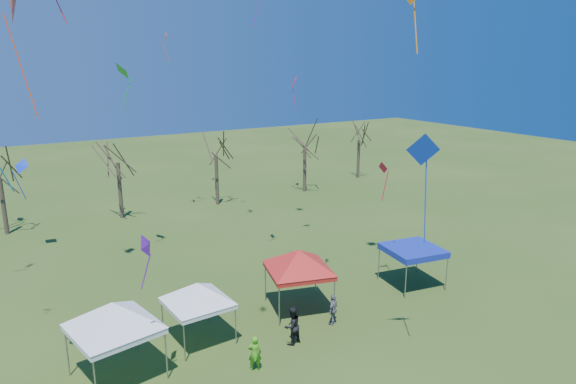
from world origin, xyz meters
name	(u,v)px	position (x,y,z in m)	size (l,w,h in m)	color
ground	(307,346)	(0.00, 0.00, 0.00)	(140.00, 140.00, 0.00)	#2E4917
tree_2	(116,142)	(-2.37, 24.38, 6.29)	(3.71, 3.71, 8.18)	#3D2D21
tree_3	(215,137)	(6.03, 24.04, 6.08)	(3.59, 3.59, 7.91)	#3D2D21
tree_4	(305,130)	(15.36, 24.00, 6.06)	(3.58, 3.58, 7.89)	#3D2D21
tree_5	(360,126)	(23.72, 26.07, 5.73)	(3.39, 3.39, 7.46)	#3D2D21
tent_white_west	(112,308)	(-7.95, 1.99, 3.13)	(4.32, 4.32, 3.87)	gray
tent_white_mid	(197,287)	(-4.04, 2.96, 2.70)	(3.78, 3.78, 3.34)	gray
tent_red	(299,254)	(1.55, 3.20, 3.07)	(4.17, 4.17, 3.81)	gray
tent_blue	(413,250)	(8.75, 2.39, 2.11)	(3.34, 3.34, 2.30)	gray
person_green	(255,353)	(-2.90, -0.44, 0.77)	(0.56, 0.37, 1.54)	#44A61A
person_dark	(292,326)	(-0.50, 0.51, 0.90)	(0.87, 0.68, 1.80)	black
person_grey	(333,309)	(2.17, 1.02, 0.78)	(0.91, 0.38, 1.56)	slate
kite_12	(294,81)	(13.89, 23.62, 10.76)	(0.82, 1.08, 3.08)	red
kite_1	(146,246)	(-6.82, 0.50, 5.97)	(0.83, 0.94, 2.10)	#68169D
kite_17	(383,169)	(10.22, 6.85, 5.92)	(0.50, 0.84, 2.55)	red
kite_19	(165,37)	(1.33, 21.85, 14.29)	(0.60, 0.86, 2.28)	red
kite_5	(423,151)	(3.28, -3.14, 9.18)	(1.39, 1.02, 4.49)	#1237BF
kite_13	(21,166)	(-9.56, 19.38, 5.96)	(1.29, 1.36, 2.91)	blue
kite_11	(123,71)	(-3.80, 14.42, 12.01)	(1.02, 1.38, 2.73)	#16932D
kite_8	(12,0)	(-10.10, 2.27, 14.50)	(0.70, 1.61, 4.69)	#F04416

